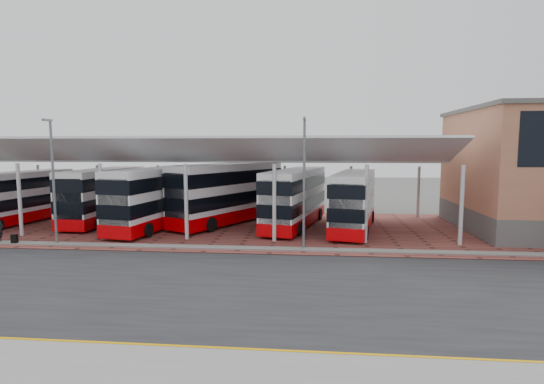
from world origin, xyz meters
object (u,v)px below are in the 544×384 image
Objects in this scene: bus_2 at (158,198)px; bus_5 at (354,201)px; bus_3 at (229,193)px; bus_0 at (19,198)px; bus_1 at (105,195)px; bus_4 at (295,198)px.

bus_2 reaches higher than bus_5.
bus_3 is 10.23m from bus_5.
bus_1 is (6.66, 1.42, 0.11)m from bus_0.
bus_3 reaches higher than bus_1.
bus_0 is at bearing -145.67° from bus_3.
bus_1 is at bearing 19.92° from bus_0.
bus_5 is at bearing -3.29° from bus_1.
bus_5 is at bearing 11.89° from bus_2.
bus_3 reaches higher than bus_5.
bus_3 is 5.66m from bus_4.
bus_0 is 0.91× the size of bus_2.
bus_0 is at bearing -169.06° from bus_5.
bus_4 is at bearing 9.75° from bus_0.
bus_1 is 10.50m from bus_3.
bus_0 is at bearing -166.77° from bus_1.
bus_4 is (22.69, 0.74, 0.13)m from bus_0.
bus_4 is (5.54, -1.15, -0.20)m from bus_3.
bus_3 is (10.49, 0.46, 0.23)m from bus_1.
bus_3 is (17.15, 1.89, 0.33)m from bus_0.
bus_2 is (5.36, -2.03, 0.09)m from bus_1.
bus_5 is (15.15, 0.42, -0.14)m from bus_2.
bus_3 is at bearing 179.65° from bus_5.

